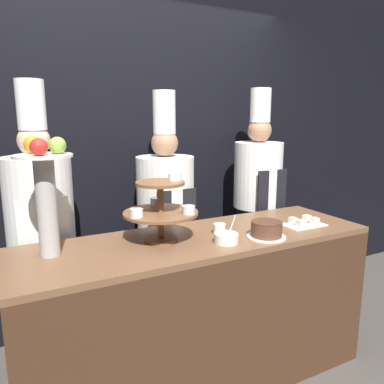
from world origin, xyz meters
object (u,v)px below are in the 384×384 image
Objects in this scene: serving_bowl_near at (226,238)px; chef_center_right at (257,196)px; fruit_pedestal at (45,186)px; cake_square_tray at (303,223)px; tiered_stand at (161,208)px; cup_white at (219,229)px; chef_left at (41,226)px; chef_center_left at (166,214)px; cake_round at (266,230)px.

serving_bowl_near is 0.08× the size of chef_center_right.
fruit_pedestal is 1.77m from chef_center_right.
fruit_pedestal is 1.58m from cake_square_tray.
cup_white is (0.36, -0.05, -0.16)m from tiered_stand.
chef_left reaches higher than fruit_pedestal.
chef_center_right is (0.15, 0.68, 0.03)m from cake_square_tray.
cake_square_tray is 0.15× the size of chef_center_left.
chef_left is at bearing 137.39° from tiered_stand.
cake_square_tray is at bearing -8.76° from tiered_stand.
fruit_pedestal is 1.23m from cake_round.
cake_round is at bearing -68.45° from chef_center_left.
cup_white is 0.17m from serving_bowl_near.
chef_center_right reaches higher than chef_left.
chef_left is 0.85m from chef_center_left.
chef_center_left reaches higher than cup_white.
chef_left reaches higher than cake_round.
chef_left is (-0.89, 0.75, -0.01)m from serving_bowl_near.
chef_left is (-1.15, 0.77, -0.02)m from cake_round.
cake_square_tray is 1.67m from chef_left.
tiered_stand is 0.63m from chef_center_left.
chef_center_left reaches higher than serving_bowl_near.
cup_white reaches higher than cake_square_tray.
fruit_pedestal is 1.01m from cup_white.
tiered_stand reaches higher than serving_bowl_near.
serving_bowl_near is at bearing -108.21° from cup_white.
tiered_stand is at bearing -4.38° from fruit_pedestal.
chef_left is (0.00, 0.49, -0.34)m from fruit_pedestal.
chef_center_right is at bearing 0.01° from chef_center_left.
serving_bowl_near reaches higher than cake_square_tray.
cake_round is 0.12× the size of chef_left.
chef_center_right is at bearing 43.88° from serving_bowl_near.
serving_bowl_near is 0.09× the size of chef_center_left.
cup_white is at bearing 138.40° from cake_round.
cake_round is at bearing -5.59° from serving_bowl_near.
fruit_pedestal is 1.05m from chef_center_left.
cake_round is 0.26m from serving_bowl_near.
chef_center_left reaches higher than cake_square_tray.
tiered_stand reaches higher than cake_round.
cake_round is at bearing -166.79° from cake_square_tray.
cup_white is 0.93m from chef_center_right.
chef_center_right reaches higher than serving_bowl_near.
serving_bowl_near is at bearing -136.12° from chef_center_right.
chef_center_left is at bearing 134.64° from cake_square_tray.
cup_white is (-0.21, 0.18, -0.02)m from cake_round.
fruit_pedestal reaches higher than cake_square_tray.
chef_center_left is (-0.30, 0.77, -0.05)m from cake_round.
cake_round is at bearing -22.29° from tiered_stand.
cup_white is 0.04× the size of chef_left.
cup_white is 0.04× the size of chef_center_left.
cake_square_tray is at bearing 5.58° from serving_bowl_near.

